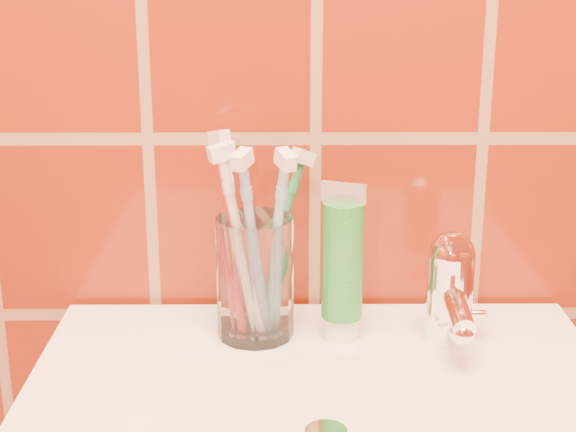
{
  "coord_description": "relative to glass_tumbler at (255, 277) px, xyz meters",
  "views": [
    {
      "loc": [
        -0.04,
        0.26,
        1.25
      ],
      "look_at": [
        -0.03,
        1.08,
        0.99
      ],
      "focal_mm": 55.0,
      "sensor_mm": 36.0,
      "label": 1
    }
  ],
  "objects": [
    {
      "name": "glass_tumbler",
      "position": [
        0.0,
        0.0,
        0.0
      ],
      "size": [
        0.09,
        0.09,
        0.13
      ],
      "primitive_type": "cylinder",
      "rotation": [
        0.0,
        0.0,
        -0.18
      ],
      "color": "white",
      "rests_on": "pedestal_sink"
    },
    {
      "name": "toothbrush_5",
      "position": [
        -0.02,
        0.01,
        0.04
      ],
      "size": [
        0.11,
        0.12,
        0.23
      ],
      "primitive_type": null,
      "rotation": [
        0.23,
        0.0,
        -2.52
      ],
      "color": "#BC2834",
      "rests_on": "glass_tumbler"
    },
    {
      "name": "toothpaste_tube",
      "position": [
        0.09,
        -0.01,
        0.01
      ],
      "size": [
        0.05,
        0.04,
        0.17
      ],
      "rotation": [
        0.0,
        0.0,
        -0.38
      ],
      "color": "white",
      "rests_on": "pedestal_sink"
    },
    {
      "name": "toothbrush_3",
      "position": [
        -0.01,
        -0.02,
        0.04
      ],
      "size": [
        0.1,
        0.09,
        0.22
      ],
      "primitive_type": null,
      "rotation": [
        0.19,
        0.0,
        -1.13
      ],
      "color": "white",
      "rests_on": "glass_tumbler"
    },
    {
      "name": "toothbrush_0",
      "position": [
        -0.02,
        0.01,
        0.04
      ],
      "size": [
        0.09,
        0.11,
        0.22
      ],
      "primitive_type": null,
      "rotation": [
        0.22,
        0.0,
        -2.62
      ],
      "color": "white",
      "rests_on": "glass_tumbler"
    },
    {
      "name": "toothbrush_2",
      "position": [
        0.02,
        0.03,
        0.03
      ],
      "size": [
        0.16,
        0.15,
        0.21
      ],
      "primitive_type": null,
      "rotation": [
        0.39,
        0.0,
        2.23
      ],
      "color": "#207844",
      "rests_on": "glass_tumbler"
    },
    {
      "name": "faucet",
      "position": [
        0.2,
        -0.02,
        -0.0
      ],
      "size": [
        0.05,
        0.11,
        0.12
      ],
      "color": "white",
      "rests_on": "pedestal_sink"
    },
    {
      "name": "toothbrush_4",
      "position": [
        0.0,
        -0.02,
        0.04
      ],
      "size": [
        0.09,
        0.12,
        0.23
      ],
      "primitive_type": null,
      "rotation": [
        0.22,
        0.0,
        -0.44
      ],
      "color": "#7392CE",
      "rests_on": "glass_tumbler"
    },
    {
      "name": "toothbrush_1",
      "position": [
        0.02,
        -0.02,
        0.04
      ],
      "size": [
        0.09,
        0.13,
        0.23
      ],
      "primitive_type": null,
      "rotation": [
        0.25,
        0.0,
        0.46
      ],
      "color": "#7BBBDB",
      "rests_on": "glass_tumbler"
    }
  ]
}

